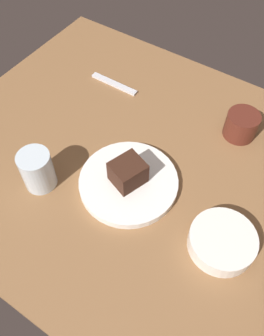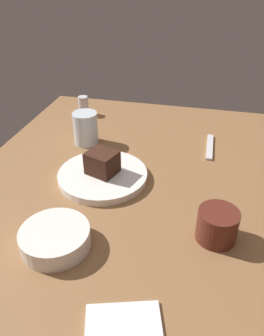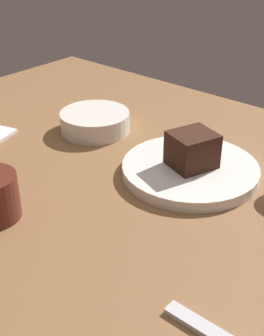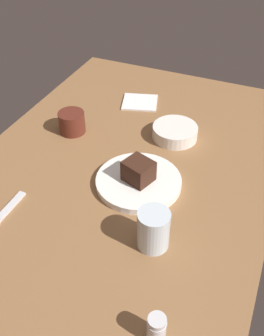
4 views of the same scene
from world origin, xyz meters
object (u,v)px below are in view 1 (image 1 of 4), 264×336
side_bowl (222,242)px  water_glass (37,170)px  dessert_plate (129,182)px  chocolate_cake_slice (128,172)px  coffee_cup (241,125)px  dessert_spoon (114,84)px

side_bowl → water_glass: bearing=11.7°
dessert_plate → chocolate_cake_slice: bearing=-8.2°
coffee_cup → chocolate_cake_slice: bearing=62.3°
dessert_plate → water_glass: (17.48, 10.73, 3.95)cm
chocolate_cake_slice → dessert_spoon: (22.68, -26.46, -4.49)cm
water_glass → coffee_cup: bearing=-129.4°
water_glass → dessert_spoon: (5.35, -37.21, -4.56)cm
side_bowl → dessert_plate: bearing=-4.7°
side_bowl → coffee_cup: bearing=-72.9°
side_bowl → chocolate_cake_slice: bearing=-4.7°
coffee_cup → side_bowl: bearing=107.1°
water_glass → dessert_spoon: water_glass is taller
dessert_plate → chocolate_cake_slice: chocolate_cake_slice is taller
chocolate_cake_slice → dessert_spoon: bearing=-49.4°
water_glass → dessert_plate: bearing=-148.5°
chocolate_cake_slice → side_bowl: chocolate_cake_slice is taller
chocolate_cake_slice → water_glass: bearing=31.8°
coffee_cup → water_glass: bearing=50.6°
chocolate_cake_slice → water_glass: water_glass is taller
side_bowl → dessert_spoon: (47.35, -28.50, -1.65)cm
side_bowl → coffee_cup: 32.36cm
side_bowl → coffee_cup: (9.51, -30.90, 1.40)cm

